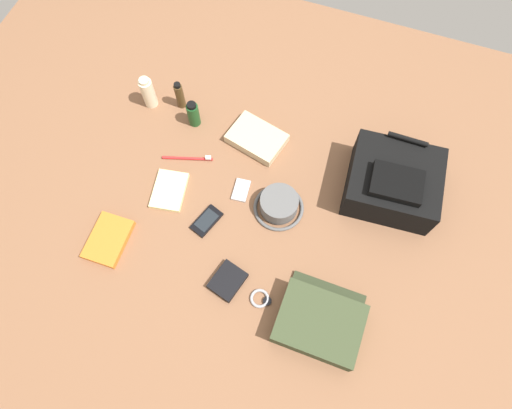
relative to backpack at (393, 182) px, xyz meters
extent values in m
cube|color=brown|center=(-0.42, -0.22, -0.08)|extent=(2.64, 2.02, 0.02)
cube|color=black|center=(0.00, 0.00, 0.00)|extent=(0.32, 0.30, 0.14)
cube|color=black|center=(0.00, -0.05, 0.08)|extent=(0.17, 0.14, 0.03)
cylinder|color=black|center=(0.00, 0.13, 0.08)|extent=(0.14, 0.02, 0.02)
cube|color=#384228|center=(-0.10, -0.53, -0.03)|extent=(0.26, 0.20, 0.08)
cube|color=#2C3520|center=(-0.10, -0.42, -0.07)|extent=(0.24, 0.07, 0.01)
cylinder|color=#595959|center=(-0.34, -0.19, -0.03)|extent=(0.13, 0.13, 0.06)
torus|color=#595959|center=(-0.34, -0.19, -0.07)|extent=(0.18, 0.18, 0.01)
cylinder|color=beige|center=(-0.95, 0.06, -0.01)|extent=(0.05, 0.05, 0.13)
cylinder|color=beige|center=(-0.95, 0.06, 0.06)|extent=(0.04, 0.04, 0.01)
cylinder|color=#473319|center=(-0.84, 0.09, -0.02)|extent=(0.03, 0.03, 0.11)
cylinder|color=black|center=(-0.84, 0.09, 0.05)|extent=(0.02, 0.02, 0.01)
cylinder|color=#19471E|center=(-0.76, 0.04, -0.02)|extent=(0.04, 0.04, 0.10)
cylinder|color=black|center=(-0.76, 0.04, 0.03)|extent=(0.03, 0.03, 0.01)
cube|color=orange|center=(-0.85, -0.50, -0.06)|extent=(0.13, 0.17, 0.02)
cube|color=white|center=(-0.85, -0.50, -0.06)|extent=(0.12, 0.17, 0.02)
cube|color=black|center=(-0.56, -0.32, -0.07)|extent=(0.09, 0.12, 0.01)
cube|color=black|center=(-0.56, -0.32, -0.06)|extent=(0.07, 0.09, 0.00)
cube|color=#B7B7BC|center=(-0.49, -0.17, -0.07)|extent=(0.06, 0.09, 0.01)
cylinder|color=silver|center=(-0.49, -0.19, -0.06)|extent=(0.03, 0.03, 0.00)
torus|color=#99999E|center=(-0.30, -0.51, -0.07)|extent=(0.06, 0.06, 0.01)
cylinder|color=black|center=(-0.27, -0.51, -0.07)|extent=(0.03, 0.03, 0.01)
cylinder|color=red|center=(-0.72, -0.12, -0.07)|extent=(0.18, 0.06, 0.01)
cube|color=white|center=(-0.65, -0.10, -0.06)|extent=(0.02, 0.02, 0.01)
cube|color=black|center=(-0.41, -0.50, -0.06)|extent=(0.12, 0.13, 0.02)
cube|color=beige|center=(-0.73, -0.26, -0.06)|extent=(0.13, 0.17, 0.02)
cube|color=#C6B289|center=(-0.51, 0.04, -0.05)|extent=(0.23, 0.18, 0.04)
camera|label=1|loc=(-0.22, -0.78, 1.35)|focal=30.96mm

